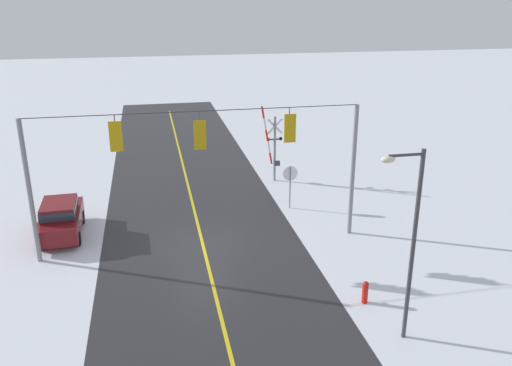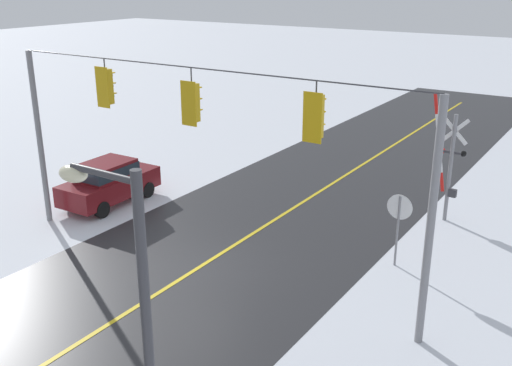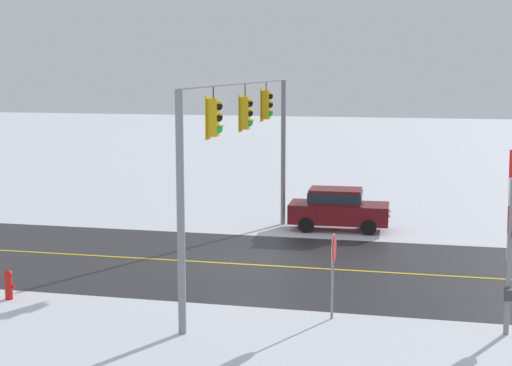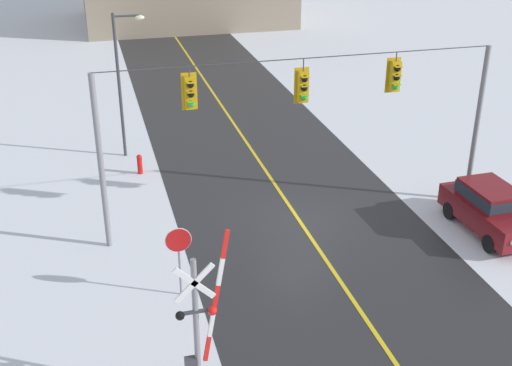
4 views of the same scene
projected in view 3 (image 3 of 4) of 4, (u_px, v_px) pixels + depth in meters
The scene contains 8 objects.
ground_plane at pixel (246, 265), 26.08m from camera, with size 160.00×160.00×0.00m, color silver.
road_asphalt at pixel (84, 255), 27.37m from camera, with size 9.00×80.00×0.01m, color #28282B.
lane_centre_line at pixel (84, 255), 27.36m from camera, with size 0.14×72.00×0.01m, color gold.
signal_span at pixel (245, 142), 25.34m from camera, with size 14.20×0.47×6.22m.
stop_sign at pixel (333, 257), 20.19m from camera, with size 0.80×0.09×2.35m.
railroad_crossing at pixel (511, 246), 18.98m from camera, with size 1.34×0.31×4.65m.
parked_car_maroon at pixel (338, 207), 31.56m from camera, with size 1.92×4.24×1.74m.
fire_hydrant at pixel (9, 284), 22.11m from camera, with size 0.24×0.31×0.88m.
Camera 3 is at (-24.67, -5.86, 6.71)m, focal length 53.13 mm.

